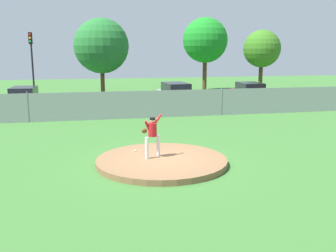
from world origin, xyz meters
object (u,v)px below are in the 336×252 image
Objects in this scene: baseball at (135,151)px; parked_car_white at (24,100)px; traffic_light_near at (32,56)px; pitcher_youth at (152,133)px; parked_car_burgundy at (250,94)px; traffic_cone_orange at (103,100)px; parked_car_silver at (176,95)px.

parked_car_white is at bearing 114.20° from baseball.
baseball is 18.94m from traffic_light_near.
traffic_light_near is (-5.91, 17.65, 3.54)m from baseball.
pitcher_youth is 1.43m from baseball.
baseball is at bearing -129.45° from parked_car_burgundy.
parked_car_burgundy is at bearing -14.50° from traffic_light_near.
parked_car_burgundy is 11.83m from traffic_cone_orange.
pitcher_youth is 19.86m from traffic_light_near.
pitcher_youth is 0.36× the size of parked_car_burgundy.
traffic_cone_orange is (-11.42, 3.03, -0.57)m from parked_car_burgundy.
parked_car_silver reaches higher than parked_car_burgundy.
parked_car_burgundy is (17.04, -0.28, 0.03)m from parked_car_white.
parked_car_white is at bearing -153.96° from traffic_cone_orange.
parked_car_silver is at bearing 73.06° from pitcher_youth.
traffic_light_near is (-5.42, 1.33, 3.54)m from traffic_cone_orange.
parked_car_burgundy is at bearing -0.96° from parked_car_white.
baseball is 0.02× the size of parked_car_white.
parked_car_white is at bearing -92.74° from traffic_light_near.
parked_car_silver is (-6.02, 0.17, 0.03)m from parked_car_burgundy.
parked_car_burgundy is 17.65m from traffic_light_near.
traffic_light_near is (-16.84, 4.36, 2.97)m from parked_car_burgundy.
parked_car_silver is at bearing -27.93° from traffic_cone_orange.
parked_car_white is at bearing 179.38° from parked_car_silver.
pitcher_youth is at bearing -126.15° from parked_car_burgundy.
parked_car_silver reaches higher than traffic_cone_orange.
parked_car_white is 17.04m from parked_car_burgundy.
parked_car_burgundy is 8.27× the size of traffic_cone_orange.
parked_car_silver is at bearing 69.91° from baseball.
traffic_cone_orange is at bearing 26.04° from parked_car_white.
traffic_light_near is at bearing 165.50° from parked_car_burgundy.
traffic_light_near is at bearing 108.50° from baseball.
parked_car_white reaches higher than baseball.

